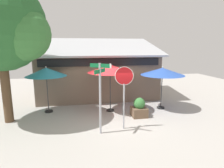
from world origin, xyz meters
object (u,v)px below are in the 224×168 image
(street_sign_post, at_px, (100,91))
(patio_umbrella_royal_blue_right, at_px, (162,72))
(patio_umbrella_teal_left, at_px, (46,72))
(stop_sign, at_px, (124,86))
(patio_umbrella_crimson_center, at_px, (110,69))
(shade_tree, at_px, (3,27))
(sidewalk_planter, at_px, (139,108))

(street_sign_post, xyz_separation_m, patio_umbrella_royal_blue_right, (3.89, 2.60, 0.36))
(patio_umbrella_teal_left, relative_size, patio_umbrella_royal_blue_right, 1.03)
(stop_sign, relative_size, patio_umbrella_crimson_center, 1.03)
(street_sign_post, distance_m, shade_tree, 5.22)
(stop_sign, bearing_deg, street_sign_post, -165.28)
(patio_umbrella_royal_blue_right, bearing_deg, sidewalk_planter, -148.95)
(stop_sign, bearing_deg, patio_umbrella_teal_left, 141.32)
(patio_umbrella_royal_blue_right, relative_size, shade_tree, 0.38)
(street_sign_post, relative_size, sidewalk_planter, 2.94)
(street_sign_post, relative_size, patio_umbrella_teal_left, 1.16)
(patio_umbrella_teal_left, distance_m, patio_umbrella_crimson_center, 3.45)
(street_sign_post, xyz_separation_m, shade_tree, (-4.04, 1.99, 2.62))
(patio_umbrella_teal_left, bearing_deg, stop_sign, -38.68)
(patio_umbrella_teal_left, relative_size, sidewalk_planter, 2.54)
(patio_umbrella_crimson_center, xyz_separation_m, shade_tree, (-4.94, -0.71, 2.04))
(stop_sign, distance_m, patio_umbrella_royal_blue_right, 3.67)
(patio_umbrella_royal_blue_right, bearing_deg, patio_umbrella_teal_left, 175.09)
(patio_umbrella_teal_left, bearing_deg, patio_umbrella_crimson_center, -7.46)
(stop_sign, bearing_deg, sidewalk_planter, 48.59)
(patio_umbrella_teal_left, height_order, patio_umbrella_crimson_center, patio_umbrella_crimson_center)
(sidewalk_planter, bearing_deg, shade_tree, 176.29)
(patio_umbrella_royal_blue_right, bearing_deg, shade_tree, -175.65)
(patio_umbrella_crimson_center, height_order, patio_umbrella_royal_blue_right, patio_umbrella_crimson_center)
(shade_tree, xyz_separation_m, sidewalk_planter, (6.26, -0.41, -4.00))
(street_sign_post, distance_m, stop_sign, 1.11)
(sidewalk_planter, bearing_deg, patio_umbrella_teal_left, 161.77)
(patio_umbrella_royal_blue_right, xyz_separation_m, shade_tree, (-7.94, -0.60, 2.26))
(patio_umbrella_teal_left, relative_size, shade_tree, 0.39)
(shade_tree, bearing_deg, street_sign_post, -26.23)
(patio_umbrella_royal_blue_right, xyz_separation_m, sidewalk_planter, (-1.68, -1.01, -1.74))
(stop_sign, distance_m, sidewalk_planter, 2.30)
(stop_sign, distance_m, patio_umbrella_teal_left, 4.60)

